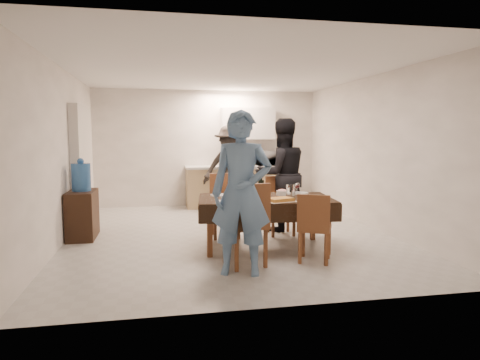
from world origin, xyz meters
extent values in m
cube|color=#B6B6B1|center=(0.00, 0.00, 0.00)|extent=(5.00, 6.00, 0.02)
cube|color=white|center=(0.00, 0.00, 2.60)|extent=(5.00, 6.00, 0.02)
cube|color=white|center=(0.00, 3.00, 1.30)|extent=(5.00, 0.02, 2.60)
cube|color=white|center=(0.00, -3.00, 1.30)|extent=(5.00, 0.02, 2.60)
cube|color=white|center=(-2.50, 0.00, 1.30)|extent=(0.02, 6.00, 2.60)
cube|color=white|center=(2.50, 0.00, 1.30)|extent=(0.02, 6.00, 2.60)
cube|color=beige|center=(-2.42, 1.20, 1.05)|extent=(0.15, 1.40, 2.10)
cube|color=tan|center=(0.60, 2.68, 0.43)|extent=(2.20, 0.60, 0.86)
cube|color=beige|center=(0.60, 2.68, 0.89)|extent=(2.24, 0.64, 0.05)
cube|color=silver|center=(0.90, 2.82, 1.85)|extent=(1.20, 0.34, 0.70)
cube|color=black|center=(0.36, -0.92, 0.70)|extent=(1.95, 1.28, 0.04)
cube|color=brown|center=(0.36, -0.92, 0.34)|extent=(0.07, 0.07, 0.68)
cube|color=brown|center=(-0.09, -1.67, 0.50)|extent=(0.56, 0.56, 0.06)
cube|color=brown|center=(-0.09, -1.88, 0.78)|extent=(0.47, 0.14, 0.50)
cube|color=brown|center=(0.81, -1.67, 0.43)|extent=(0.53, 0.53, 0.05)
cube|color=brown|center=(0.81, -1.85, 0.66)|extent=(0.37, 0.21, 0.43)
cube|color=brown|center=(-0.09, -0.17, 0.48)|extent=(0.46, 0.46, 0.05)
cube|color=brown|center=(-0.09, -0.37, 0.75)|extent=(0.45, 0.05, 0.48)
cube|color=brown|center=(0.81, -0.17, 0.45)|extent=(0.43, 0.43, 0.05)
cube|color=brown|center=(0.81, -0.36, 0.70)|extent=(0.42, 0.05, 0.45)
cube|color=black|center=(-2.28, 0.20, 0.37)|extent=(0.40, 0.80, 0.74)
cylinder|color=#356FBA|center=(-2.28, 0.20, 0.95)|extent=(0.28, 0.28, 0.43)
cylinder|color=white|center=(0.71, -0.97, 0.81)|extent=(0.12, 0.12, 0.19)
cube|color=gold|center=(0.46, -1.30, 0.74)|extent=(0.46, 0.40, 0.05)
cylinder|color=white|center=(0.66, -0.74, 0.75)|extent=(0.17, 0.17, 0.07)
cylinder|color=white|center=(0.31, -0.64, 0.74)|extent=(0.19, 0.19, 0.03)
cylinder|color=white|center=(-0.24, -1.22, 0.73)|extent=(0.27, 0.27, 0.02)
cylinder|color=white|center=(0.96, -1.22, 0.73)|extent=(0.29, 0.29, 0.02)
cylinder|color=white|center=(-0.24, -0.62, 0.73)|extent=(0.28, 0.28, 0.02)
cylinder|color=white|center=(0.96, -0.62, 0.73)|extent=(0.28, 0.28, 0.02)
imported|color=silver|center=(1.38, 2.68, 1.07)|extent=(0.59, 0.40, 0.33)
imported|color=#5A7FA8|center=(-0.19, -1.97, 0.94)|extent=(0.78, 0.62, 1.88)
imported|color=black|center=(0.91, 0.13, 0.93)|extent=(0.98, 0.80, 1.87)
imported|color=black|center=(0.40, 2.23, 0.90)|extent=(1.16, 0.67, 1.80)
camera|label=1|loc=(-1.13, -6.69, 1.59)|focal=32.00mm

